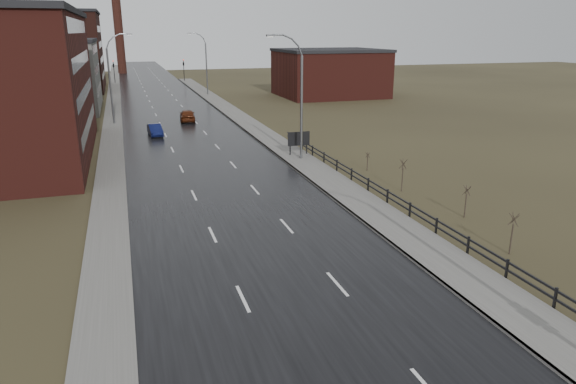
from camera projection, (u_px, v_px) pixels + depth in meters
road at (178, 123)px, 67.37m from camera, size 14.00×300.00×0.06m
sidewalk_right at (303, 162)px, 47.12m from camera, size 3.20×180.00×0.18m
curb_right at (287, 163)px, 46.68m from camera, size 0.16×180.00×0.18m
sidewalk_left at (113, 126)px, 64.97m from camera, size 2.40×260.00×0.12m
warehouse_mid at (41, 75)px, 76.93m from camera, size 16.32×20.40×10.50m
warehouse_far at (32, 51)px, 102.00m from camera, size 26.52×24.48×15.50m
building_right at (330, 73)px, 94.90m from camera, size 18.36×16.32×8.50m
smokestack at (117, 17)px, 142.79m from camera, size 2.70×2.70×30.70m
streetlight_right_mid at (298, 98)px, 46.28m from camera, size 3.36×0.28×11.35m
streetlight_left at (112, 78)px, 65.21m from camera, size 3.36×0.28×11.35m
streetlight_right_far at (205, 64)px, 95.36m from camera, size 3.36×0.28×11.35m
guardrail at (416, 212)px, 32.26m from camera, size 0.10×53.05×1.10m
shrub_c at (512, 233)px, 27.46m from camera, size 0.56×0.59×2.34m
shrub_d at (466, 201)px, 32.96m from camera, size 0.51×0.54×2.15m
shrub_e at (403, 174)px, 38.36m from camera, size 0.59×0.62×2.48m
shrub_f at (367, 161)px, 44.24m from camera, size 0.39×0.41×1.62m
billboard at (299, 139)px, 49.19m from camera, size 2.19×0.17×2.39m
traffic_light_left at (113, 63)px, 118.20m from camera, size 0.58×2.73×5.30m
traffic_light_right at (183, 62)px, 122.85m from camera, size 0.58×2.73×5.30m
car_near at (155, 130)px, 58.96m from camera, size 1.66×4.07×1.31m
car_far at (187, 116)px, 68.39m from camera, size 2.33×4.96×1.64m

